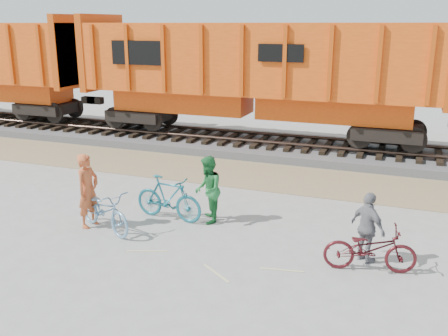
{
  "coord_description": "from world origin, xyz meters",
  "views": [
    {
      "loc": [
        4.13,
        -9.56,
        4.81
      ],
      "look_at": [
        -0.06,
        1.5,
        1.38
      ],
      "focal_mm": 40.0,
      "sensor_mm": 36.0,
      "label": 1
    }
  ],
  "objects_px": {
    "bicycle_teal": "(168,198)",
    "person_woman": "(368,228)",
    "hopper_car_center": "(255,72)",
    "bicycle_maroon": "(370,249)",
    "person_solo": "(88,191)",
    "bicycle_blue": "(104,210)",
    "person_man": "(208,190)"
  },
  "relations": [
    {
      "from": "person_man",
      "to": "person_woman",
      "type": "distance_m",
      "value": 4.02
    },
    {
      "from": "hopper_car_center",
      "to": "bicycle_blue",
      "type": "distance_m",
      "value": 9.49
    },
    {
      "from": "person_solo",
      "to": "person_woman",
      "type": "height_order",
      "value": "person_solo"
    },
    {
      "from": "hopper_car_center",
      "to": "bicycle_teal",
      "type": "distance_m",
      "value": 8.31
    },
    {
      "from": "bicycle_teal",
      "to": "person_man",
      "type": "bearing_deg",
      "value": -72.66
    },
    {
      "from": "bicycle_teal",
      "to": "person_woman",
      "type": "xyz_separation_m",
      "value": [
        4.92,
        -0.65,
        0.19
      ]
    },
    {
      "from": "bicycle_teal",
      "to": "bicycle_maroon",
      "type": "bearing_deg",
      "value": -95.75
    },
    {
      "from": "person_solo",
      "to": "person_man",
      "type": "distance_m",
      "value": 2.91
    },
    {
      "from": "person_solo",
      "to": "person_man",
      "type": "xyz_separation_m",
      "value": [
        2.62,
        1.27,
        -0.07
      ]
    },
    {
      "from": "hopper_car_center",
      "to": "bicycle_maroon",
      "type": "xyz_separation_m",
      "value": [
        5.26,
        -8.99,
        -2.53
      ]
    },
    {
      "from": "bicycle_maroon",
      "to": "person_man",
      "type": "distance_m",
      "value": 4.23
    },
    {
      "from": "bicycle_teal",
      "to": "bicycle_maroon",
      "type": "height_order",
      "value": "bicycle_teal"
    },
    {
      "from": "bicycle_teal",
      "to": "bicycle_maroon",
      "type": "xyz_separation_m",
      "value": [
        5.02,
        -1.05,
        -0.09
      ]
    },
    {
      "from": "bicycle_blue",
      "to": "person_solo",
      "type": "height_order",
      "value": "person_solo"
    },
    {
      "from": "bicycle_maroon",
      "to": "person_solo",
      "type": "bearing_deg",
      "value": 78.86
    },
    {
      "from": "bicycle_blue",
      "to": "person_man",
      "type": "distance_m",
      "value": 2.55
    },
    {
      "from": "person_man",
      "to": "bicycle_maroon",
      "type": "bearing_deg",
      "value": 51.28
    },
    {
      "from": "bicycle_blue",
      "to": "bicycle_teal",
      "type": "bearing_deg",
      "value": -19.77
    },
    {
      "from": "bicycle_blue",
      "to": "person_woman",
      "type": "xyz_separation_m",
      "value": [
        6.04,
        0.53,
        0.24
      ]
    },
    {
      "from": "bicycle_maroon",
      "to": "person_solo",
      "type": "xyz_separation_m",
      "value": [
        -6.64,
        -0.03,
        0.43
      ]
    },
    {
      "from": "bicycle_blue",
      "to": "person_solo",
      "type": "xyz_separation_m",
      "value": [
        -0.5,
        0.1,
        0.4
      ]
    },
    {
      "from": "hopper_car_center",
      "to": "person_man",
      "type": "height_order",
      "value": "hopper_car_center"
    },
    {
      "from": "bicycle_blue",
      "to": "person_woman",
      "type": "bearing_deg",
      "value": -61.14
    },
    {
      "from": "bicycle_blue",
      "to": "bicycle_teal",
      "type": "height_order",
      "value": "bicycle_teal"
    },
    {
      "from": "bicycle_maroon",
      "to": "bicycle_teal",
      "type": "bearing_deg",
      "value": 66.86
    },
    {
      "from": "bicycle_teal",
      "to": "person_solo",
      "type": "relative_size",
      "value": 1.04
    },
    {
      "from": "hopper_car_center",
      "to": "bicycle_teal",
      "type": "bearing_deg",
      "value": -88.27
    },
    {
      "from": "bicycle_maroon",
      "to": "person_solo",
      "type": "relative_size",
      "value": 1.0
    },
    {
      "from": "bicycle_maroon",
      "to": "bicycle_blue",
      "type": "bearing_deg",
      "value": 79.81
    },
    {
      "from": "bicycle_blue",
      "to": "bicycle_maroon",
      "type": "relative_size",
      "value": 1.08
    },
    {
      "from": "bicycle_teal",
      "to": "person_woman",
      "type": "relative_size",
      "value": 1.25
    },
    {
      "from": "bicycle_maroon",
      "to": "person_man",
      "type": "bearing_deg",
      "value": 61.41
    }
  ]
}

